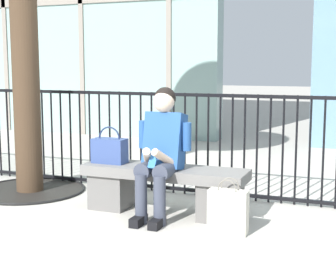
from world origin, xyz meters
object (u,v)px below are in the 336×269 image
object	(u,v)px
stone_bench	(164,185)
shopping_bag	(228,211)
seated_person_with_phone	(161,148)
handbag_on_bench	(110,150)

from	to	relation	value
stone_bench	shopping_bag	size ratio (longest dim) A/B	3.37
seated_person_with_phone	handbag_on_bench	distance (m)	0.62
shopping_bag	stone_bench	bearing A→B (deg)	153.82
stone_bench	seated_person_with_phone	size ratio (longest dim) A/B	1.32
seated_person_with_phone	handbag_on_bench	world-z (taller)	seated_person_with_phone
seated_person_with_phone	handbag_on_bench	size ratio (longest dim) A/B	3.32
stone_bench	shopping_bag	world-z (taller)	shopping_bag
stone_bench	shopping_bag	bearing A→B (deg)	-26.18
handbag_on_bench	shopping_bag	bearing A→B (deg)	-14.92
stone_bench	handbag_on_bench	world-z (taller)	handbag_on_bench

